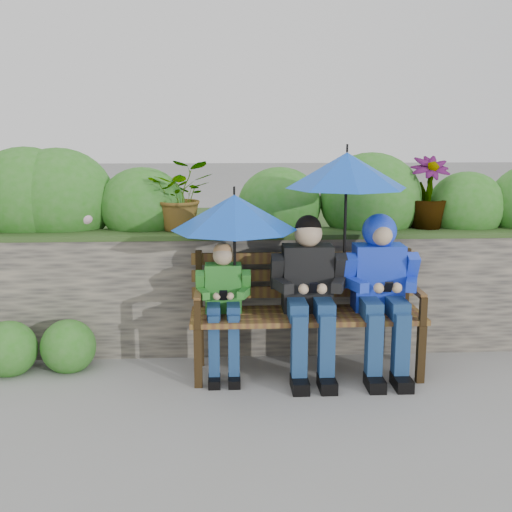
{
  "coord_description": "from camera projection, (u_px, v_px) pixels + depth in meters",
  "views": [
    {
      "loc": [
        -0.25,
        -4.55,
        1.89
      ],
      "look_at": [
        0.0,
        0.1,
        0.95
      ],
      "focal_mm": 45.0,
      "sensor_mm": 36.0,
      "label": 1
    }
  ],
  "objects": [
    {
      "name": "ground",
      "position": [
        257.0,
        382.0,
        4.84
      ],
      "size": [
        60.0,
        60.0,
        0.0
      ],
      "primitive_type": "plane",
      "color": "gray",
      "rests_on": "ground"
    },
    {
      "name": "boy_right",
      "position": [
        381.0,
        281.0,
        4.9
      ],
      "size": [
        0.57,
        0.69,
        1.24
      ],
      "color": "#0D1CC8",
      "rests_on": "ground"
    },
    {
      "name": "boy_left",
      "position": [
        223.0,
        300.0,
        4.87
      ],
      "size": [
        0.42,
        0.48,
        1.03
      ],
      "color": "#27661D",
      "rests_on": "ground"
    },
    {
      "name": "boy_middle",
      "position": [
        309.0,
        289.0,
        4.86
      ],
      "size": [
        0.57,
        0.66,
        1.23
      ],
      "color": "black",
      "rests_on": "ground"
    },
    {
      "name": "umbrella_right",
      "position": [
        347.0,
        170.0,
        4.78
      ],
      "size": [
        0.92,
        0.92,
        1.04
      ],
      "color": "blue",
      "rests_on": "ground"
    },
    {
      "name": "umbrella_left",
      "position": [
        234.0,
        213.0,
        4.77
      ],
      "size": [
        0.95,
        0.95,
        0.75
      ],
      "color": "blue",
      "rests_on": "ground"
    },
    {
      "name": "park_bench",
      "position": [
        306.0,
        304.0,
        4.98
      ],
      "size": [
        1.78,
        0.52,
        0.94
      ],
      "color": "black",
      "rests_on": "ground"
    },
    {
      "name": "garden_backdrop",
      "position": [
        245.0,
        257.0,
        6.27
      ],
      "size": [
        8.0,
        2.87,
        1.81
      ],
      "color": "#423F3B",
      "rests_on": "ground"
    }
  ]
}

